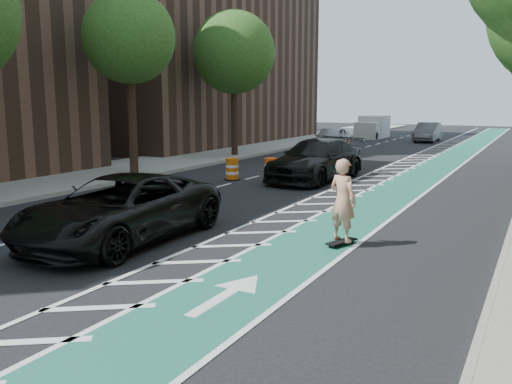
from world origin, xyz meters
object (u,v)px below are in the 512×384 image
Objects in this scene: skateboarder at (343,200)px; barrel_a at (232,170)px; suv_far at (316,160)px; suv_near at (120,209)px.

skateboarder reaches higher than barrel_a.
suv_far is at bearing 27.92° from barrel_a.
suv_near is (-4.71, -2.07, -0.29)m from skateboarder.
skateboarder is at bearing 21.89° from suv_near.
suv_far is at bearing -45.52° from skateboarder.
suv_near is 0.97× the size of suv_far.
skateboarder reaches higher than suv_far.
suv_near is 11.18m from suv_far.
barrel_a is at bearing -26.36° from skateboarder.
skateboarder reaches higher than suv_near.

